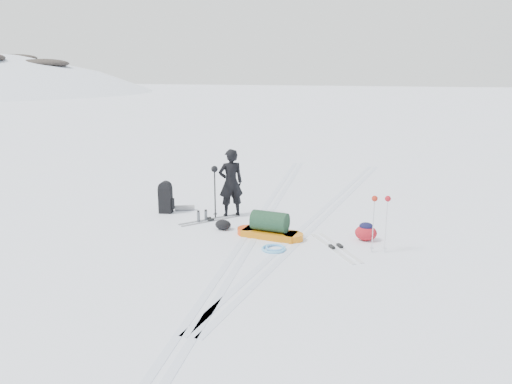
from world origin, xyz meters
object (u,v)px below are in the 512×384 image
skier (231,183)px  pulk_sled (270,227)px  expedition_rucksack (168,198)px  ski_poles_black (215,175)px

skier → pulk_sled: 2.10m
skier → pulk_sled: bearing=101.1°
skier → expedition_rucksack: 1.80m
pulk_sled → ski_poles_black: (-1.74, 1.12, 0.90)m
skier → ski_poles_black: 0.51m
skier → ski_poles_black: bearing=7.6°
pulk_sled → ski_poles_black: bearing=155.1°
expedition_rucksack → ski_poles_black: ski_poles_black is taller
skier → ski_poles_black: (-0.34, -0.30, 0.24)m
skier → pulk_sled: skier is taller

